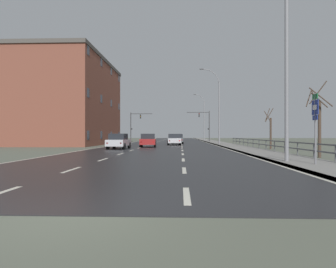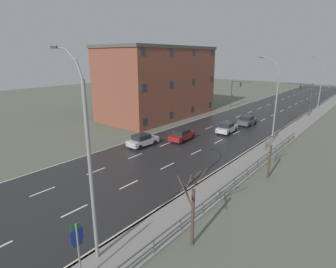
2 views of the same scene
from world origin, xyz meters
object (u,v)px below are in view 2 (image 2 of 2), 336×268
street_lamp_midground (275,101)px  car_mid_centre (247,120)px  traffic_signal_left (235,90)px  car_distant (182,135)px  highway_sign (78,246)px  traffic_signal_right (307,95)px  street_lamp_foreground (88,165)px  brick_building (158,82)px  car_near_right (227,128)px  street_lamp_distant (320,84)px  car_far_right (143,140)px

street_lamp_midground → car_mid_centre: 9.13m
traffic_signal_left → car_distant: 27.77m
highway_sign → traffic_signal_right: (-1.28, 49.48, 1.85)m
car_mid_centre → car_distant: bearing=-104.1°
street_lamp_foreground → street_lamp_midground: 28.75m
brick_building → car_distant: bearing=-38.4°
traffic_signal_right → car_near_right: 21.03m
street_lamp_distant → car_mid_centre: (-5.74, -23.18, -4.48)m
car_distant → car_far_right: bearing=-120.3°
highway_sign → car_distant: 24.46m
highway_sign → car_mid_centre: highway_sign is taller
car_distant → car_near_right: bearing=65.1°
car_distant → car_near_right: 7.81m
traffic_signal_left → highway_sign: bearing=-72.5°
street_lamp_foreground → car_near_right: bearing=102.5°
street_lamp_distant → car_mid_centre: size_ratio=2.63×
street_lamp_foreground → brick_building: bearing=125.4°
street_lamp_midground → street_lamp_distant: (0.04, 28.75, 0.03)m
brick_building → car_mid_centre: bearing=12.3°
traffic_signal_left → traffic_signal_right: bearing=0.6°
street_lamp_foreground → brick_building: size_ratio=0.52×
street_lamp_midground → car_mid_centre: street_lamp_midground is taller
street_lamp_foreground → street_lamp_midground: street_lamp_foreground is taller
car_distant → car_near_right: (2.87, 7.27, 0.00)m
highway_sign → car_near_right: 30.42m
traffic_signal_left → car_far_right: traffic_signal_left is taller
car_mid_centre → brick_building: brick_building is taller
car_far_right → street_lamp_midground: bearing=50.7°
highway_sign → car_mid_centre: bearing=100.6°
highway_sign → traffic_signal_right: 49.53m
car_far_right → car_distant: same height
car_mid_centre → car_far_right: 19.43m
street_lamp_midground → traffic_signal_right: (-0.29, 19.15, -1.23)m
street_lamp_foreground → street_lamp_distant: (-0.02, 57.51, -0.31)m
car_far_right → car_mid_centre: bearing=74.9°
car_near_right → brick_building: (-15.64, 2.84, 5.51)m
car_distant → traffic_signal_right: bearing=68.8°
street_lamp_midground → traffic_signal_left: size_ratio=1.83×
street_lamp_distant → car_far_right: (-11.56, -41.72, -4.48)m
street_lamp_midground → car_near_right: bearing=-172.8°
highway_sign → street_lamp_distant: bearing=90.9°
traffic_signal_right → brick_building: brick_building is taller
traffic_signal_right → brick_building: 27.57m
street_lamp_foreground → street_lamp_distant: size_ratio=1.06×
street_lamp_foreground → highway_sign: (0.93, -1.57, -3.42)m
street_lamp_midground → car_far_right: (-11.52, -12.97, -4.45)m
car_mid_centre → car_far_right: (-5.82, -18.54, 0.00)m
car_near_right → car_far_right: bearing=-117.1°
traffic_signal_right → street_lamp_midground: bearing=-89.1°
traffic_signal_right → car_distant: (-8.74, -27.20, -3.22)m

